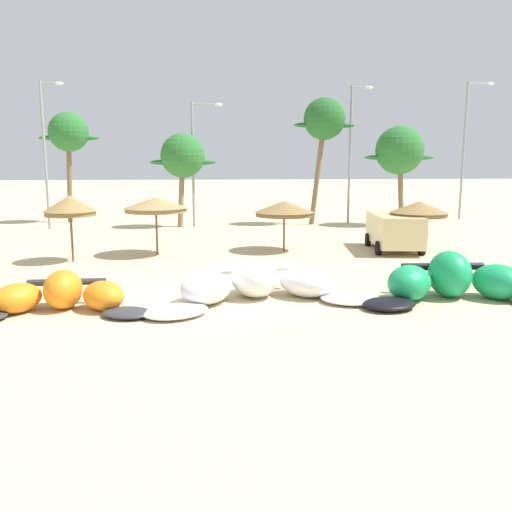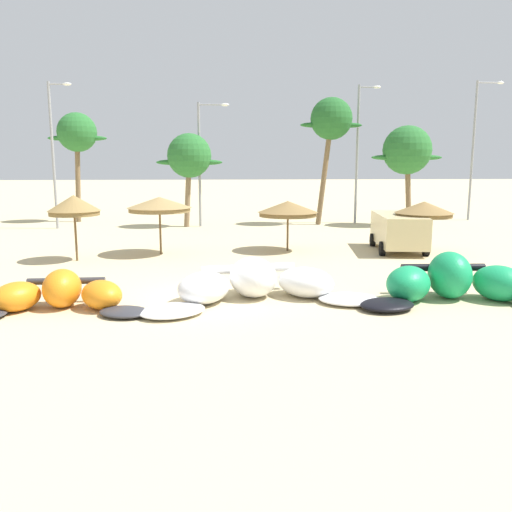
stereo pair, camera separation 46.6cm
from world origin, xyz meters
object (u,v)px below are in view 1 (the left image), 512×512
(palm_left, at_px, (69,134))
(palm_center_right, at_px, (400,151))
(parked_van, at_px, (394,229))
(lamppost_west_center, at_px, (196,157))
(kite_center, at_px, (454,282))
(palm_left_of_gap, at_px, (183,157))
(lamppost_west, at_px, (46,149))
(lamppost_east, at_px, (466,144))
(kite_left, at_px, (61,296))
(lamppost_east_center, at_px, (352,148))
(kite_left_of_center, at_px, (258,284))
(beach_umbrella_middle, at_px, (156,205))
(beach_umbrella_near_van, at_px, (70,206))
(palm_center_left, at_px, (324,121))
(beach_umbrella_outermost, at_px, (419,209))
(beach_umbrella_near_palms, at_px, (284,209))

(palm_left, bearing_deg, palm_center_right, -10.55)
(parked_van, relative_size, lamppost_west_center, 0.59)
(kite_center, xyz_separation_m, parked_van, (1.58, 9.76, 0.51))
(palm_left_of_gap, height_order, lamppost_west, lamppost_west)
(palm_left, height_order, lamppost_east, lamppost_east)
(kite_left, bearing_deg, lamppost_east_center, 56.08)
(kite_left, distance_m, palm_left, 26.08)
(kite_left_of_center, distance_m, beach_umbrella_middle, 9.93)
(lamppost_east, bearing_deg, palm_left, 178.14)
(kite_left, xyz_separation_m, beach_umbrella_near_van, (-1.60, 8.18, 2.06))
(lamppost_east, bearing_deg, palm_left_of_gap, -172.37)
(beach_umbrella_near_van, relative_size, palm_center_left, 0.33)
(kite_left, height_order, palm_left_of_gap, palm_left_of_gap)
(beach_umbrella_outermost, bearing_deg, beach_umbrella_near_palms, 172.63)
(lamppost_west, relative_size, lamppost_east_center, 0.97)
(kite_left, relative_size, beach_umbrella_near_palms, 1.95)
(kite_left_of_center, xyz_separation_m, lamppost_east, (18.54, 23.04, 5.33))
(palm_center_left, relative_size, lamppost_east_center, 0.90)
(parked_van, height_order, lamppost_west, lamppost_west)
(beach_umbrella_near_van, height_order, lamppost_east_center, lamppost_east_center)
(beach_umbrella_middle, relative_size, palm_left, 0.38)
(beach_umbrella_outermost, bearing_deg, beach_umbrella_middle, 178.56)
(beach_umbrella_middle, bearing_deg, lamppost_east_center, 44.27)
(beach_umbrella_near_palms, height_order, parked_van, beach_umbrella_near_palms)
(palm_left_of_gap, xyz_separation_m, palm_center_right, (15.03, -0.49, 0.39))
(lamppost_east_center, bearing_deg, lamppost_east, 8.42)
(parked_van, bearing_deg, beach_umbrella_outermost, -27.45)
(kite_center, xyz_separation_m, palm_left, (-17.71, 24.64, 5.91))
(palm_left_of_gap, bearing_deg, kite_left, -97.91)
(lamppost_west_center, bearing_deg, beach_umbrella_middle, -98.91)
(palm_center_left, bearing_deg, palm_left_of_gap, -175.93)
(beach_umbrella_middle, relative_size, lamppost_east_center, 0.31)
(palm_left_of_gap, relative_size, palm_center_right, 0.92)
(beach_umbrella_outermost, bearing_deg, kite_left, -147.85)
(palm_left, relative_size, lamppost_east_center, 0.82)
(parked_van, height_order, palm_center_left, palm_center_left)
(palm_center_right, bearing_deg, kite_left, -131.30)
(kite_left, relative_size, palm_left, 0.73)
(palm_center_left, xyz_separation_m, lamppost_west_center, (-9.02, -0.54, -2.51))
(beach_umbrella_middle, height_order, lamppost_west, lamppost_west)
(kite_center, xyz_separation_m, lamppost_east_center, (2.84, 22.27, 4.88))
(beach_umbrella_near_palms, bearing_deg, kite_left_of_center, -103.72)
(beach_umbrella_middle, height_order, palm_left_of_gap, palm_left_of_gap)
(parked_van, distance_m, lamppost_west, 22.86)
(kite_center, relative_size, lamppost_west, 0.71)
(beach_umbrella_near_palms, height_order, beach_umbrella_outermost, beach_umbrella_outermost)
(kite_center, bearing_deg, beach_umbrella_outermost, 74.03)
(lamppost_west_center, relative_size, lamppost_east, 0.80)
(beach_umbrella_near_van, relative_size, parked_van, 0.60)
(lamppost_west_center, distance_m, lamppost_east_center, 11.38)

